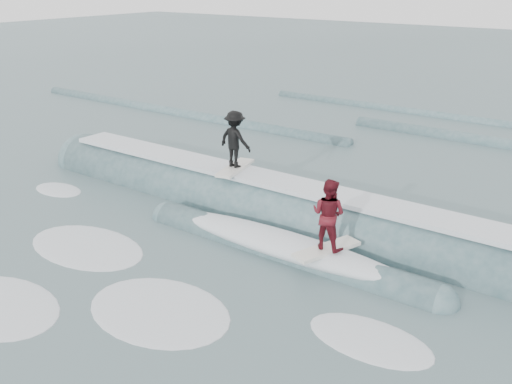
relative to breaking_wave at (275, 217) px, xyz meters
The scene contains 6 objects.
ground 5.04m from the breaking_wave, 92.50° to the right, with size 160.00×160.00×0.00m, color #395153.
breaking_wave is the anchor object (origin of this frame).
surfer_black 2.86m from the breaking_wave, behind, with size 1.27×2.07×2.01m.
surfer_red 3.83m from the breaking_wave, 32.99° to the right, with size 1.19×2.07×2.04m.
whitewater 5.74m from the breaking_wave, 103.52° to the right, with size 15.54×7.50×0.10m.
far_swells 12.65m from the breaking_wave, 94.08° to the left, with size 42.49×8.65×0.80m.
Camera 1 is at (9.63, -9.10, 7.45)m, focal length 40.00 mm.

